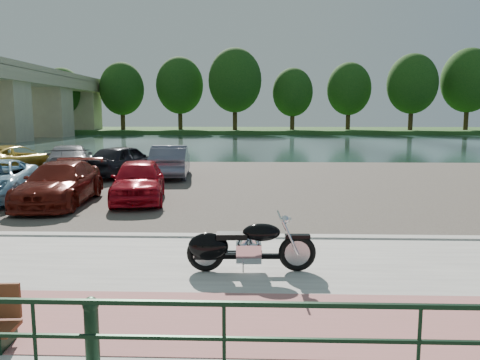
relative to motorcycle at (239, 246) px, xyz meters
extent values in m
plane|color=#595447|center=(-0.03, 0.42, -0.56)|extent=(200.00, 200.00, 0.00)
cube|color=#9C9993|center=(-0.03, -0.58, -0.51)|extent=(60.00, 6.00, 0.10)
cube|color=#A8665F|center=(-0.03, -2.08, -0.46)|extent=(60.00, 2.00, 0.01)
cube|color=#9C9993|center=(-0.03, 2.42, -0.49)|extent=(60.00, 0.30, 0.14)
cube|color=#3F3933|center=(-0.03, 11.42, -0.54)|extent=(60.00, 18.00, 0.04)
cube|color=#1A2F2D|center=(-0.03, 40.42, -0.56)|extent=(120.00, 40.00, 0.00)
cube|color=#1F491A|center=(-0.03, 72.42, -0.26)|extent=(120.00, 24.00, 0.60)
cube|color=tan|center=(-28.03, 54.42, 3.04)|extent=(6.00, 4.00, 7.20)
cube|color=tan|center=(-28.03, 66.42, 3.04)|extent=(6.00, 4.00, 7.20)
cylinder|color=black|center=(-2.03, -3.58, -0.01)|extent=(0.04, 0.04, 0.90)
cylinder|color=black|center=(-0.03, -3.58, -0.01)|extent=(0.04, 0.04, 0.90)
cylinder|color=black|center=(1.97, -3.58, -0.01)|extent=(0.04, 0.04, 0.90)
cube|color=black|center=(-0.03, -3.58, 0.42)|extent=(24.00, 0.05, 0.05)
cube|color=black|center=(-0.03, -3.58, 0.04)|extent=(24.00, 0.04, 0.04)
cylinder|color=black|center=(-1.53, -3.28, -0.11)|extent=(0.16, 0.16, 0.70)
sphere|color=black|center=(-1.53, -3.28, 0.26)|extent=(0.18, 0.18, 0.18)
cylinder|color=#332512|center=(-30.03, 65.02, 2.29)|extent=(0.70, 0.70, 4.50)
ellipsoid|color=#11350E|center=(-30.03, 65.02, 5.89)|extent=(6.30, 6.30, 7.56)
cylinder|color=#332512|center=(-21.03, 66.42, 2.51)|extent=(0.70, 0.70, 4.95)
ellipsoid|color=#11350E|center=(-21.03, 66.42, 6.47)|extent=(6.93, 6.93, 8.32)
cylinder|color=#332512|center=(-12.03, 67.82, 2.74)|extent=(0.70, 0.70, 5.40)
ellipsoid|color=#11350E|center=(-12.03, 67.82, 7.06)|extent=(7.56, 7.56, 9.07)
cylinder|color=#332512|center=(-3.03, 65.02, 2.96)|extent=(0.70, 0.70, 5.85)
ellipsoid|color=#11350E|center=(-3.03, 65.02, 7.64)|extent=(8.19, 8.19, 9.83)
cylinder|color=#332512|center=(5.97, 66.42, 2.29)|extent=(0.70, 0.70, 4.50)
ellipsoid|color=#11350E|center=(5.97, 66.42, 5.89)|extent=(6.30, 6.30, 7.56)
cylinder|color=#332512|center=(14.97, 67.82, 2.51)|extent=(0.70, 0.70, 4.95)
ellipsoid|color=#11350E|center=(14.97, 67.82, 6.47)|extent=(6.93, 6.93, 8.32)
cylinder|color=#332512|center=(23.97, 65.02, 2.74)|extent=(0.70, 0.70, 5.40)
ellipsoid|color=#11350E|center=(23.97, 65.02, 7.06)|extent=(7.56, 7.56, 9.07)
cylinder|color=#332512|center=(32.97, 66.42, 2.96)|extent=(0.70, 0.70, 5.85)
ellipsoid|color=#11350E|center=(32.97, 66.42, 7.64)|extent=(8.19, 8.19, 9.83)
torus|color=black|center=(1.04, 0.04, -0.12)|extent=(0.68, 0.15, 0.68)
torus|color=black|center=(-0.61, -0.03, -0.12)|extent=(0.68, 0.15, 0.68)
cylinder|color=#B2B2B7|center=(1.04, 0.04, -0.12)|extent=(0.46, 0.08, 0.46)
cylinder|color=#B2B2B7|center=(-0.61, -0.03, -0.12)|extent=(0.46, 0.08, 0.46)
cylinder|color=silver|center=(0.91, -0.07, 0.18)|extent=(0.33, 0.06, 0.63)
cylinder|color=silver|center=(0.90, 0.13, 0.18)|extent=(0.33, 0.06, 0.63)
cylinder|color=silver|center=(0.71, 0.02, 0.57)|extent=(0.07, 0.75, 0.04)
sphere|color=silver|center=(0.81, 0.03, 0.49)|extent=(0.17, 0.17, 0.16)
sphere|color=silver|center=(0.88, 0.03, 0.49)|extent=(0.11, 0.11, 0.11)
cube|color=black|center=(1.04, 0.04, 0.19)|extent=(0.46, 0.16, 0.06)
cube|color=black|center=(0.22, 0.00, -0.18)|extent=(1.20, 0.15, 0.08)
cube|color=silver|center=(0.17, 0.00, -0.11)|extent=(0.46, 0.34, 0.34)
cylinder|color=silver|center=(0.27, 0.00, 0.09)|extent=(0.25, 0.19, 0.27)
cylinder|color=silver|center=(0.07, 0.00, 0.09)|extent=(0.25, 0.19, 0.27)
ellipsoid|color=black|center=(0.40, 0.01, 0.26)|extent=(0.69, 0.39, 0.32)
cube|color=black|center=(-0.13, -0.01, 0.20)|extent=(0.56, 0.30, 0.10)
ellipsoid|color=black|center=(-0.56, -0.03, 0.00)|extent=(0.74, 0.36, 0.50)
cube|color=black|center=(-0.61, -0.03, -0.07)|extent=(0.41, 0.20, 0.30)
cylinder|color=silver|center=(-0.14, 0.15, -0.24)|extent=(1.10, 0.13, 0.09)
cylinder|color=silver|center=(-0.14, 0.15, -0.16)|extent=(1.10, 0.13, 0.09)
cylinder|color=#B2B2B7|center=(0.08, -0.18, -0.33)|extent=(0.03, 0.14, 0.22)
cube|color=black|center=(-2.73, -2.87, -0.35)|extent=(0.09, 0.45, 0.22)
imported|color=#5A140C|center=(-6.02, 6.54, 0.15)|extent=(2.18, 4.77, 1.35)
imported|color=#A30A18|center=(-3.63, 7.19, 0.18)|extent=(2.34, 4.34, 1.40)
imported|color=#B49629|center=(-11.15, 13.27, 0.22)|extent=(3.37, 5.66, 1.47)
imported|color=gray|center=(-8.42, 13.30, 0.22)|extent=(3.74, 5.55, 1.49)
imported|color=black|center=(-5.90, 13.41, 0.23)|extent=(3.17, 4.75, 1.50)
imported|color=slate|center=(-3.67, 13.34, 0.22)|extent=(2.01, 4.64, 1.49)
camera|label=1|loc=(0.30, -8.14, 2.34)|focal=35.00mm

